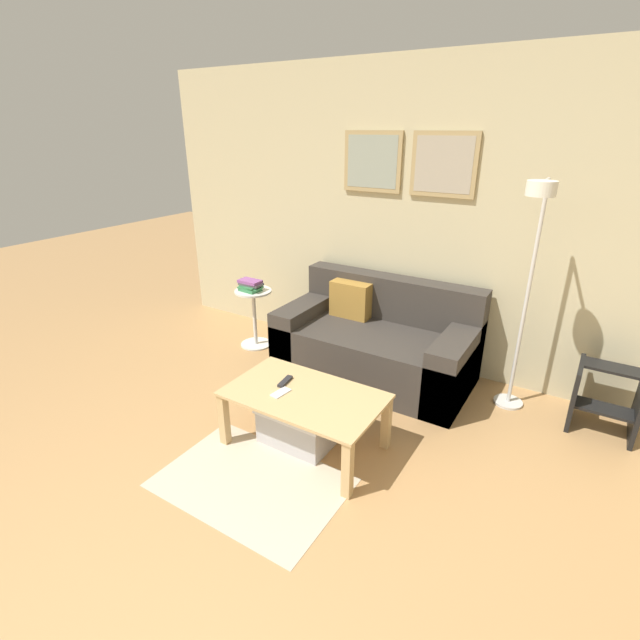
# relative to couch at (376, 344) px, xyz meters

# --- Properties ---
(wall_back) EXTENTS (5.60, 0.09, 2.55)m
(wall_back) POSITION_rel_couch_xyz_m (0.27, 0.45, 0.99)
(wall_back) COLOR #C6BC93
(wall_back) RESTS_ON ground_plane
(area_rug) EXTENTS (1.12, 0.76, 0.01)m
(area_rug) POSITION_rel_couch_xyz_m (-0.05, -1.64, -0.29)
(area_rug) COLOR #C1B299
(area_rug) RESTS_ON ground_plane
(couch) EXTENTS (1.63, 0.85, 0.82)m
(couch) POSITION_rel_couch_xyz_m (0.00, 0.00, 0.00)
(couch) COLOR #38332D
(couch) RESTS_ON ground_plane
(coffee_table) EXTENTS (1.03, 0.61, 0.40)m
(coffee_table) POSITION_rel_couch_xyz_m (0.03, -1.16, 0.05)
(coffee_table) COLOR tan
(coffee_table) RESTS_ON ground_plane
(storage_bin) EXTENTS (0.51, 0.41, 0.26)m
(storage_bin) POSITION_rel_couch_xyz_m (-0.03, -1.12, -0.16)
(storage_bin) COLOR #B2B2B7
(storage_bin) RESTS_ON ground_plane
(floor_lamp) EXTENTS (0.22, 0.48, 1.72)m
(floor_lamp) POSITION_rel_couch_xyz_m (1.11, -0.03, 0.88)
(floor_lamp) COLOR silver
(floor_lamp) RESTS_ON ground_plane
(side_table) EXTENTS (0.35, 0.35, 0.58)m
(side_table) POSITION_rel_couch_xyz_m (-1.26, -0.10, 0.05)
(side_table) COLOR silver
(side_table) RESTS_ON ground_plane
(book_stack) EXTENTS (0.23, 0.16, 0.10)m
(book_stack) POSITION_rel_couch_xyz_m (-1.28, -0.11, 0.34)
(book_stack) COLOR #387F4C
(book_stack) RESTS_ON side_table
(remote_control) EXTENTS (0.06, 0.15, 0.02)m
(remote_control) POSITION_rel_couch_xyz_m (-0.16, -1.11, 0.12)
(remote_control) COLOR #232328
(remote_control) RESTS_ON coffee_table
(cell_phone) EXTENTS (0.08, 0.15, 0.01)m
(cell_phone) POSITION_rel_couch_xyz_m (-0.11, -1.23, 0.12)
(cell_phone) COLOR silver
(cell_phone) RESTS_ON coffee_table
(step_stool) EXTENTS (0.42, 0.39, 0.47)m
(step_stool) POSITION_rel_couch_xyz_m (1.73, 0.13, -0.04)
(step_stool) COLOR black
(step_stool) RESTS_ON ground_plane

